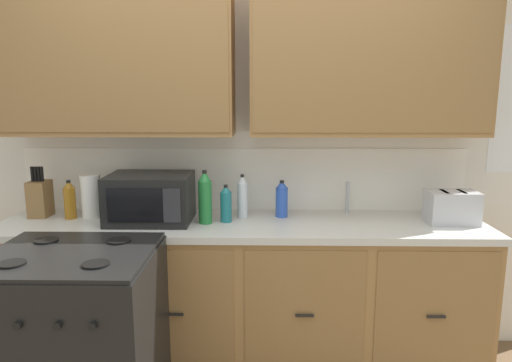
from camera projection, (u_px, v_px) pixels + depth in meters
wall_unit at (243, 92)px, 2.83m from camera, size 4.02×0.40×2.56m
counter_run at (242, 293)px, 2.85m from camera, size 2.85×0.64×0.91m
stove_range at (76, 346)px, 2.25m from camera, size 0.76×0.68×0.95m
microwave at (150, 198)px, 2.75m from camera, size 0.48×0.37×0.28m
toaster at (452, 207)px, 2.72m from camera, size 0.28×0.18×0.19m
knife_block at (40, 198)px, 2.87m from camera, size 0.11×0.14×0.31m
sink_faucet at (347, 198)px, 2.94m from camera, size 0.02×0.02×0.20m
paper_towel_roll at (91, 196)px, 2.85m from camera, size 0.12×0.12×0.26m
bottle_clear at (243, 197)px, 2.84m from camera, size 0.06×0.06×0.27m
bottle_blue at (282, 199)px, 2.86m from camera, size 0.07×0.07×0.23m
bottle_green at (205, 198)px, 2.71m from camera, size 0.08×0.08×0.31m
bottle_amber at (70, 200)px, 2.82m from camera, size 0.07×0.07×0.23m
bottle_teal at (226, 204)px, 2.75m from camera, size 0.07×0.07×0.22m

